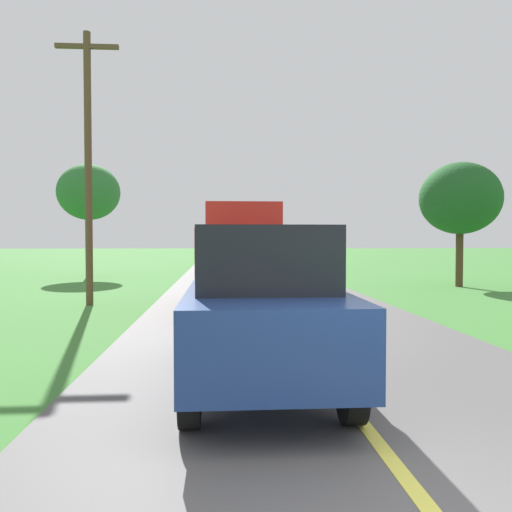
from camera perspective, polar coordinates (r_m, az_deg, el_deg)
banana_truck_near at (r=13.79m, az=-1.32°, el=0.27°), size 2.38×5.82×2.80m
utility_pole_roadside at (r=15.26m, az=-18.15°, el=10.07°), size 1.73×0.20×7.59m
roadside_tree_near_left at (r=26.44m, az=-18.10°, el=6.71°), size 3.00×3.00×5.49m
roadside_tree_mid_right at (r=21.50m, az=21.74°, el=5.94°), size 3.09×3.09×4.83m
following_car at (r=6.09m, az=0.60°, el=-5.52°), size 1.74×4.10×1.92m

